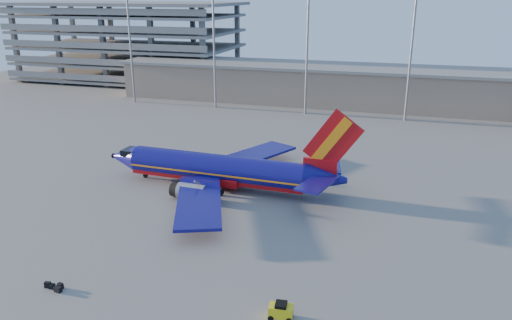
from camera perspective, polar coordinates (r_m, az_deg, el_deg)
The scene contains 7 objects.
ground at distance 61.18m, azimuth 1.48°, elevation -4.49°, with size 220.00×220.00×0.00m, color slate.
terminal_building at distance 114.07m, azimuth 14.41°, elevation 8.11°, with size 122.00×16.00×8.50m.
parking_garage at distance 150.11m, azimuth -14.29°, elevation 13.38°, with size 62.00×32.00×21.40m.
light_mast_row at distance 100.94m, azimuth 11.70°, elevation 14.59°, with size 101.60×1.60×28.65m.
aircraft_main at distance 63.87m, azimuth -3.80°, elevation -1.13°, with size 34.04×32.73×11.52m.
baggage_tug at distance 40.26m, azimuth 2.87°, elevation -16.78°, with size 1.98×1.32×1.35m.
luggage_pile at distance 46.99m, azimuth -22.03°, elevation -13.29°, with size 1.90×0.93×0.52m.
Camera 1 is at (14.96, -54.24, 24.01)m, focal length 35.00 mm.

